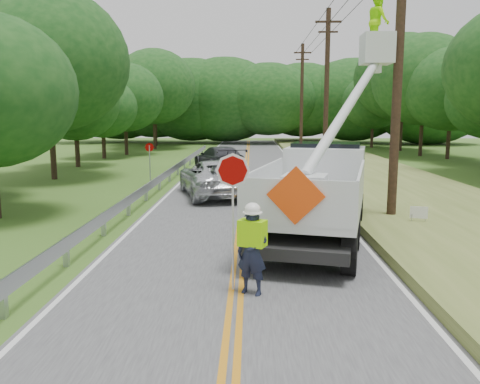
{
  "coord_description": "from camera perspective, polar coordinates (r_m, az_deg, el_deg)",
  "views": [
    {
      "loc": [
        0.29,
        -7.16,
        3.58
      ],
      "look_at": [
        0.0,
        6.0,
        1.5
      ],
      "focal_mm": 36.6,
      "sensor_mm": 36.0,
      "label": 1
    }
  ],
  "objects": [
    {
      "name": "suv_darkgrey",
      "position": [
        31.62,
        -2.43,
        3.94
      ],
      "size": [
        4.01,
        5.84,
        1.57
      ],
      "primitive_type": "imported",
      "rotation": [
        0.0,
        0.0,
        3.51
      ],
      "color": "#383940",
      "rests_on": "road"
    },
    {
      "name": "yard_sign",
      "position": [
        16.2,
        20.12,
        -2.35
      ],
      "size": [
        0.52,
        0.15,
        0.76
      ],
      "color": "white",
      "rests_on": "ground"
    },
    {
      "name": "guardrail",
      "position": [
        22.68,
        -9.71,
        1.18
      ],
      "size": [
        0.18,
        48.0,
        0.77
      ],
      "color": "#9EA2A7",
      "rests_on": "ground"
    },
    {
      "name": "tall_grass_verge",
      "position": [
        22.49,
        18.87,
        -0.28
      ],
      "size": [
        7.0,
        96.0,
        0.3
      ],
      "primitive_type": "cube",
      "color": "#58692C",
      "rests_on": "ground"
    },
    {
      "name": "stop_sign_permanent",
      "position": [
        25.8,
        -10.49,
        3.97
      ],
      "size": [
        0.45,
        0.15,
        2.15
      ],
      "color": "#9EA2A7",
      "rests_on": "ground"
    },
    {
      "name": "utility_poles",
      "position": [
        24.69,
        12.57,
        12.69
      ],
      "size": [
        1.6,
        43.3,
        10.0
      ],
      "color": "black",
      "rests_on": "ground"
    },
    {
      "name": "suv_silver",
      "position": [
        21.76,
        -2.96,
        1.67
      ],
      "size": [
        4.03,
        6.22,
        1.59
      ],
      "primitive_type": "imported",
      "rotation": [
        0.0,
        0.0,
        3.4
      ],
      "color": "silver",
      "rests_on": "road"
    },
    {
      "name": "bucket_truck",
      "position": [
        15.1,
        9.73,
        1.51
      ],
      "size": [
        4.77,
        7.96,
        7.31
      ],
      "color": "black",
      "rests_on": "road"
    },
    {
      "name": "flagger",
      "position": [
        9.76,
        1.37,
        -6.21
      ],
      "size": [
        1.11,
        0.63,
        2.81
      ],
      "color": "#191E33",
      "rests_on": "road"
    },
    {
      "name": "treeline_horizon",
      "position": [
        63.45,
        1.8,
        10.71
      ],
      "size": [
        56.04,
        14.57,
        11.12
      ],
      "color": "#144216",
      "rests_on": "ground"
    },
    {
      "name": "road",
      "position": [
        21.46,
        0.47,
        -0.6
      ],
      "size": [
        7.2,
        96.0,
        0.03
      ],
      "color": "#434345",
      "rests_on": "ground"
    },
    {
      "name": "treeline_left",
      "position": [
        40.41,
        -14.67,
        11.91
      ],
      "size": [
        10.06,
        57.54,
        11.12
      ],
      "color": "#332319",
      "rests_on": "ground"
    },
    {
      "name": "ground",
      "position": [
        8.01,
        -0.98,
        -17.57
      ],
      "size": [
        140.0,
        140.0,
        0.0
      ],
      "primitive_type": "plane",
      "color": "#385D1C",
      "rests_on": "ground"
    }
  ]
}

